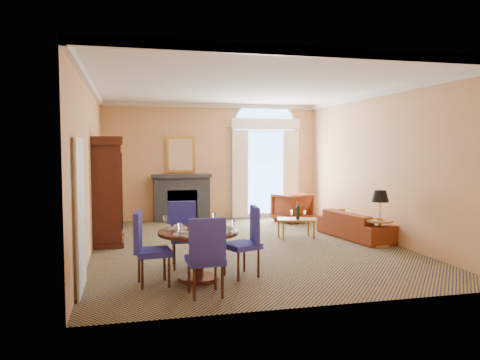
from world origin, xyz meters
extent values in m
plane|color=#14143F|center=(0.00, 0.00, 0.00)|extent=(7.50, 7.50, 0.00)
cube|color=tan|center=(0.00, 3.75, 1.60)|extent=(6.00, 0.04, 3.20)
cube|color=tan|center=(-3.00, 0.00, 1.60)|extent=(0.04, 7.50, 3.20)
cube|color=tan|center=(3.00, 0.00, 1.60)|extent=(0.04, 7.50, 3.20)
cube|color=white|center=(0.00, 0.00, 3.20)|extent=(6.00, 7.50, 0.04)
cube|color=silver|center=(0.00, 0.00, 3.14)|extent=(6.00, 7.50, 0.12)
cube|color=silver|center=(-2.96, -2.40, 1.03)|extent=(0.08, 0.90, 2.06)
cube|color=#2F3338|center=(-0.90, 3.55, 0.60)|extent=(1.50, 0.40, 1.20)
cube|color=#2F3338|center=(-0.90, 3.52, 1.24)|extent=(1.60, 0.46, 0.08)
cube|color=gold|center=(-0.90, 3.72, 1.80)|extent=(0.80, 0.04, 1.00)
cube|color=silver|center=(-0.90, 3.70, 1.80)|extent=(0.64, 0.02, 0.84)
cube|color=silver|center=(1.50, 3.73, 1.25)|extent=(1.90, 0.04, 2.50)
cube|color=#92BDF5|center=(1.50, 3.72, 1.25)|extent=(1.70, 0.02, 2.30)
cylinder|color=silver|center=(1.50, 3.73, 2.50)|extent=(1.90, 0.04, 1.90)
cube|color=white|center=(0.75, 3.61, 1.25)|extent=(0.45, 0.06, 2.45)
cube|color=white|center=(2.25, 3.61, 1.25)|extent=(0.45, 0.06, 2.45)
cube|color=white|center=(1.50, 3.61, 2.65)|extent=(2.00, 0.08, 0.30)
cube|color=#37160C|center=(-2.72, 0.82, 1.02)|extent=(0.56, 1.02, 2.04)
cube|color=#37160C|center=(-2.72, 0.82, 2.12)|extent=(0.63, 1.12, 0.16)
cube|color=#37160C|center=(-2.72, 0.82, 0.05)|extent=(0.63, 1.12, 0.10)
cylinder|color=#37160C|center=(-1.30, -2.25, 0.73)|extent=(1.19, 1.19, 0.05)
cylinder|color=#37160C|center=(-1.30, -2.25, 0.35)|extent=(0.16, 0.16, 0.70)
cylinder|color=#37160C|center=(-1.30, -2.25, 0.03)|extent=(0.60, 0.60, 0.06)
cylinder|color=silver|center=(-1.04, -1.99, 0.76)|extent=(0.27, 0.27, 0.01)
imported|color=silver|center=(-1.04, -1.99, 0.78)|extent=(0.15, 0.15, 0.04)
imported|color=silver|center=(-1.11, -1.82, 0.79)|extent=(0.09, 0.09, 0.07)
cylinder|color=silver|center=(-1.57, -1.99, 0.76)|extent=(0.27, 0.27, 0.01)
imported|color=silver|center=(-1.57, -1.99, 0.78)|extent=(0.15, 0.15, 0.04)
imported|color=silver|center=(-1.73, -2.06, 0.79)|extent=(0.09, 0.09, 0.07)
cylinder|color=silver|center=(-1.57, -2.52, 0.76)|extent=(0.27, 0.27, 0.01)
imported|color=silver|center=(-1.57, -2.52, 0.78)|extent=(0.15, 0.15, 0.04)
imported|color=silver|center=(-1.50, -2.68, 0.79)|extent=(0.09, 0.09, 0.07)
cylinder|color=silver|center=(-1.04, -2.52, 0.76)|extent=(0.27, 0.27, 0.01)
imported|color=silver|center=(-1.04, -2.52, 0.78)|extent=(0.15, 0.15, 0.04)
imported|color=silver|center=(-0.87, -2.45, 0.79)|extent=(0.09, 0.09, 0.07)
cube|color=#2929A2|center=(-1.40, -1.42, 0.48)|extent=(0.50, 0.50, 0.08)
cube|color=#2929A2|center=(-1.42, -1.20, 0.79)|extent=(0.48, 0.13, 0.57)
cylinder|color=#37160C|center=(-1.20, -1.24, 0.22)|extent=(0.04, 0.04, 0.44)
cylinder|color=#37160C|center=(-1.58, -1.22, 0.22)|extent=(0.04, 0.04, 0.44)
cylinder|color=#37160C|center=(-1.22, -1.62, 0.22)|extent=(0.04, 0.04, 0.44)
cylinder|color=#37160C|center=(-1.60, -1.60, 0.22)|extent=(0.04, 0.04, 0.44)
cube|color=#2929A2|center=(-1.32, -2.98, 0.48)|extent=(0.51, 0.51, 0.08)
cube|color=#2929A2|center=(-1.32, -3.20, 0.79)|extent=(0.48, 0.08, 0.57)
cylinder|color=#37160C|center=(-1.49, -3.18, 0.22)|extent=(0.04, 0.04, 0.44)
cylinder|color=#37160C|center=(-1.12, -3.16, 0.22)|extent=(0.04, 0.04, 0.44)
cylinder|color=#37160C|center=(-1.51, -2.81, 0.22)|extent=(0.04, 0.04, 0.44)
cylinder|color=#37160C|center=(-1.14, -2.78, 0.22)|extent=(0.04, 0.04, 0.44)
cube|color=#2929A2|center=(-0.63, -2.20, 0.48)|extent=(0.62, 0.62, 0.08)
cube|color=#2929A2|center=(-0.41, -2.18, 0.79)|extent=(0.11, 0.48, 0.57)
cylinder|color=#37160C|center=(-0.38, -2.30, 0.22)|extent=(0.04, 0.04, 0.44)
cylinder|color=#37160C|center=(-0.52, -1.95, 0.22)|extent=(0.04, 0.04, 0.44)
cylinder|color=#37160C|center=(-0.73, -2.44, 0.22)|extent=(0.04, 0.04, 0.44)
cylinder|color=#37160C|center=(-0.87, -2.09, 0.22)|extent=(0.04, 0.04, 0.44)
cube|color=#2929A2|center=(-1.97, -2.34, 0.48)|extent=(0.52, 0.52, 0.08)
cube|color=#2929A2|center=(-2.18, -2.37, 0.79)|extent=(0.13, 0.48, 0.57)
cylinder|color=#37160C|center=(-2.17, -2.17, 0.22)|extent=(0.04, 0.04, 0.44)
cylinder|color=#37160C|center=(-2.14, -2.54, 0.22)|extent=(0.04, 0.04, 0.44)
cylinder|color=#37160C|center=(-1.80, -2.13, 0.22)|extent=(0.04, 0.04, 0.44)
cylinder|color=#37160C|center=(-1.76, -2.51, 0.22)|extent=(0.04, 0.04, 0.44)
imported|color=maroon|center=(2.55, 0.18, 0.29)|extent=(1.10, 2.09, 0.58)
imported|color=maroon|center=(1.94, 2.63, 0.39)|extent=(1.09, 1.11, 0.77)
cube|color=#A77432|center=(1.28, 0.53, 0.40)|extent=(0.94, 0.71, 0.05)
cylinder|color=#A77432|center=(0.93, 0.36, 0.19)|extent=(0.04, 0.04, 0.37)
cylinder|color=#A77432|center=(1.63, 0.36, 0.19)|extent=(0.04, 0.04, 0.37)
cylinder|color=#A77432|center=(0.93, 0.70, 0.19)|extent=(0.04, 0.04, 0.37)
cylinder|color=#A77432|center=(1.63, 0.70, 0.19)|extent=(0.04, 0.04, 0.37)
cylinder|color=#A77432|center=(2.60, -0.71, 0.52)|extent=(0.53, 0.53, 0.04)
cylinder|color=#A77432|center=(2.60, -0.71, 0.25)|extent=(0.07, 0.07, 0.50)
cylinder|color=#A77432|center=(2.60, -0.71, 0.02)|extent=(0.39, 0.39, 0.04)
camera|label=1|loc=(-2.30, -9.10, 1.99)|focal=35.00mm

